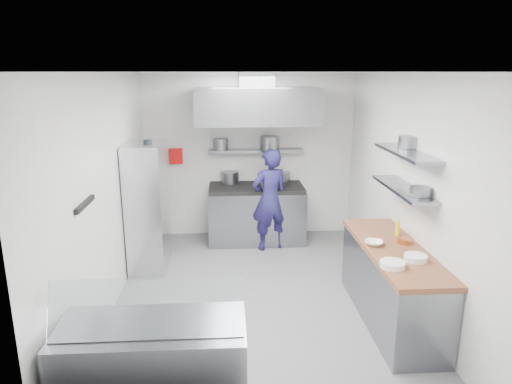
{
  "coord_description": "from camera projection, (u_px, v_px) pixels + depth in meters",
  "views": [
    {
      "loc": [
        -0.37,
        -5.28,
        2.8
      ],
      "look_at": [
        0.0,
        0.6,
        1.25
      ],
      "focal_mm": 32.0,
      "sensor_mm": 36.0,
      "label": 1
    }
  ],
  "objects": [
    {
      "name": "floor",
      "position": [
        259.0,
        298.0,
        5.83
      ],
      "size": [
        5.0,
        5.0,
        0.0
      ],
      "primitive_type": "plane",
      "color": "#5B5B5D",
      "rests_on": "ground"
    },
    {
      "name": "ceiling",
      "position": [
        259.0,
        72.0,
        5.12
      ],
      "size": [
        5.0,
        5.0,
        0.0
      ],
      "primitive_type": "plane",
      "rotation": [
        3.14,
        0.0,
        0.0
      ],
      "color": "silver",
      "rests_on": "wall_back"
    },
    {
      "name": "wall_back",
      "position": [
        249.0,
        156.0,
        7.89
      ],
      "size": [
        3.6,
        2.8,
        0.02
      ],
      "primitive_type": "cube",
      "rotation": [
        1.57,
        0.0,
        0.0
      ],
      "color": "white",
      "rests_on": "floor"
    },
    {
      "name": "wall_front",
      "position": [
        285.0,
        287.0,
        3.06
      ],
      "size": [
        3.6,
        2.8,
        0.02
      ],
      "primitive_type": "cube",
      "rotation": [
        -1.57,
        0.0,
        0.0
      ],
      "color": "white",
      "rests_on": "floor"
    },
    {
      "name": "wall_left",
      "position": [
        107.0,
        195.0,
        5.37
      ],
      "size": [
        2.8,
        5.0,
        0.02
      ],
      "primitive_type": "cube",
      "rotation": [
        1.57,
        0.0,
        1.57
      ],
      "color": "white",
      "rests_on": "floor"
    },
    {
      "name": "wall_right",
      "position": [
        405.0,
        190.0,
        5.59
      ],
      "size": [
        2.8,
        5.0,
        0.02
      ],
      "primitive_type": "cube",
      "rotation": [
        1.57,
        0.0,
        -1.57
      ],
      "color": "white",
      "rests_on": "floor"
    },
    {
      "name": "gas_range",
      "position": [
        256.0,
        215.0,
        7.75
      ],
      "size": [
        1.6,
        0.8,
        0.9
      ],
      "primitive_type": "cube",
      "color": "gray",
      "rests_on": "floor"
    },
    {
      "name": "cooktop",
      "position": [
        256.0,
        188.0,
        7.63
      ],
      "size": [
        1.57,
        0.78,
        0.06
      ],
      "primitive_type": "cube",
      "color": "black",
      "rests_on": "gas_range"
    },
    {
      "name": "stock_pot_left",
      "position": [
        230.0,
        177.0,
        7.81
      ],
      "size": [
        0.3,
        0.3,
        0.2
      ],
      "primitive_type": "cylinder",
      "color": "slate",
      "rests_on": "cooktop"
    },
    {
      "name": "stock_pot_mid",
      "position": [
        268.0,
        180.0,
        7.5
      ],
      "size": [
        0.35,
        0.35,
        0.24
      ],
      "primitive_type": "cylinder",
      "color": "slate",
      "rests_on": "cooktop"
    },
    {
      "name": "stock_pot_right",
      "position": [
        283.0,
        176.0,
        7.97
      ],
      "size": [
        0.26,
        0.26,
        0.16
      ],
      "primitive_type": "cylinder",
      "color": "slate",
      "rests_on": "cooktop"
    },
    {
      "name": "over_range_shelf",
      "position": [
        255.0,
        151.0,
        7.71
      ],
      "size": [
        1.6,
        0.3,
        0.04
      ],
      "primitive_type": "cube",
      "color": "gray",
      "rests_on": "wall_back"
    },
    {
      "name": "shelf_pot_a",
      "position": [
        221.0,
        144.0,
        7.68
      ],
      "size": [
        0.26,
        0.26,
        0.18
      ],
      "primitive_type": "cylinder",
      "color": "slate",
      "rests_on": "over_range_shelf"
    },
    {
      "name": "shelf_pot_b",
      "position": [
        270.0,
        143.0,
        7.67
      ],
      "size": [
        0.32,
        0.32,
        0.22
      ],
      "primitive_type": "cylinder",
      "color": "slate",
      "rests_on": "over_range_shelf"
    },
    {
      "name": "extractor_hood",
      "position": [
        257.0,
        105.0,
        7.11
      ],
      "size": [
        1.9,
        1.15,
        0.55
      ],
      "primitive_type": "cube",
      "color": "gray",
      "rests_on": "wall_back"
    },
    {
      "name": "hood_duct",
      "position": [
        256.0,
        80.0,
        7.23
      ],
      "size": [
        0.55,
        0.55,
        0.24
      ],
      "primitive_type": "cube",
      "color": "slate",
      "rests_on": "extractor_hood"
    },
    {
      "name": "red_firebox",
      "position": [
        176.0,
        156.0,
        7.75
      ],
      "size": [
        0.22,
        0.1,
        0.26
      ],
      "primitive_type": "cube",
      "color": "red",
      "rests_on": "wall_back"
    },
    {
      "name": "chef",
      "position": [
        270.0,
        200.0,
        7.29
      ],
      "size": [
        0.7,
        0.58,
        1.66
      ],
      "primitive_type": "imported",
      "rotation": [
        0.0,
        0.0,
        3.5
      ],
      "color": "#1C194C",
      "rests_on": "floor"
    },
    {
      "name": "wire_rack",
      "position": [
        148.0,
        207.0,
        6.55
      ],
      "size": [
        0.5,
        0.9,
        1.85
      ],
      "primitive_type": "cube",
      "color": "silver",
      "rests_on": "floor"
    },
    {
      "name": "rack_bin_a",
      "position": [
        147.0,
        218.0,
        6.45
      ],
      "size": [
        0.15,
        0.19,
        0.17
      ],
      "primitive_type": "cube",
      "color": "white",
      "rests_on": "wire_rack"
    },
    {
      "name": "rack_bin_b",
      "position": [
        149.0,
        178.0,
        6.69
      ],
      "size": [
        0.13,
        0.17,
        0.15
      ],
      "primitive_type": "cube",
      "color": "yellow",
      "rests_on": "wire_rack"
    },
    {
      "name": "rack_jar",
      "position": [
        148.0,
        146.0,
        6.35
      ],
      "size": [
        0.11,
        0.11,
        0.18
      ],
      "primitive_type": "cylinder",
      "color": "black",
      "rests_on": "wire_rack"
    },
    {
      "name": "knife_strip",
      "position": [
        85.0,
        204.0,
        4.46
      ],
      "size": [
        0.04,
        0.55,
        0.05
      ],
      "primitive_type": "cube",
      "color": "black",
      "rests_on": "wall_left"
    },
    {
      "name": "prep_counter_base",
      "position": [
        391.0,
        286.0,
        5.24
      ],
      "size": [
        0.62,
        2.0,
        0.84
      ],
      "primitive_type": "cube",
      "color": "gray",
      "rests_on": "floor"
    },
    {
      "name": "prep_counter_top",
      "position": [
        394.0,
        250.0,
        5.12
      ],
      "size": [
        0.65,
        2.04,
        0.06
      ],
      "primitive_type": "cube",
      "color": "brown",
      "rests_on": "prep_counter_base"
    },
    {
      "name": "plate_stack_a",
      "position": [
        392.0,
        264.0,
        4.58
      ],
      "size": [
        0.25,
        0.25,
        0.06
      ],
      "primitive_type": "cylinder",
      "color": "white",
      "rests_on": "prep_counter_top"
    },
    {
      "name": "plate_stack_b",
      "position": [
        415.0,
        258.0,
        4.74
      ],
      "size": [
        0.24,
        0.24,
        0.06
      ],
      "primitive_type": "cylinder",
      "color": "white",
      "rests_on": "prep_counter_top"
    },
    {
      "name": "copper_pan",
      "position": [
        404.0,
        241.0,
        5.22
      ],
      "size": [
        0.15,
        0.15,
        0.06
      ],
      "primitive_type": "cylinder",
      "color": "#BB6634",
      "rests_on": "prep_counter_top"
    },
    {
      "name": "squeeze_bottle",
      "position": [
        398.0,
        228.0,
        5.46
      ],
      "size": [
        0.05,
        0.05,
        0.18
      ],
      "primitive_type": "cylinder",
      "color": "yellow",
      "rests_on": "prep_counter_top"
    },
    {
      "name": "mixing_bowl",
      "position": [
        374.0,
        243.0,
        5.17
      ],
      "size": [
        0.26,
        0.26,
        0.05
      ],
      "primitive_type": "imported",
      "rotation": [
        0.0,
        0.0,
        -0.39
      ],
      "color": "white",
      "rests_on": "prep_counter_top"
    },
    {
      "name": "wall_shelf_lower",
      "position": [
        402.0,
        189.0,
        5.26
      ],
      "size": [
        0.3,
        1.3,
        0.04
      ],
      "primitive_type": "cube",
      "color": "gray",
      "rests_on": "wall_right"
    },
    {
      "name": "wall_shelf_upper",
      "position": [
        405.0,
        153.0,
        5.16
      ],
      "size": [
        0.3,
        1.3,
        0.04
      ],
      "primitive_type": "cube",
      "color": "gray",
      "rests_on": "wall_right"
    },
    {
      "name": "shelf_pot_c",
      "position": [
        420.0,
        191.0,
        4.86
      ],
      "size": [
        0.22,
        0.22,
        0.1
      ],
      "primitive_type": "cylinder",
      "color": "slate",
      "rests_on": "wall_shelf_lower"
    },
    {
      "name": "shelf_pot_d",
      "position": [
        409.0,
        142.0,
        5.34
      ],
      "size": [
        0.26,
        0.26,
        0.14
      ],
      "primitive_type": "cylinder",
      "color": "slate",
      "rests_on": "wall_shelf_upper"
    },
    {
      "name": "display_case",
      "position": [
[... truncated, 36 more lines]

